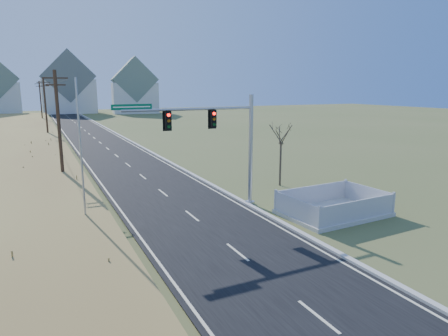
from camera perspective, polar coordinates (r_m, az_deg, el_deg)
ground at (r=21.03m, az=-0.62°, el=-10.11°), size 260.00×260.00×0.00m
road at (r=68.67m, az=-18.50°, el=4.45°), size 8.00×180.00×0.06m
curb at (r=69.28m, az=-15.10°, el=4.76°), size 0.30×180.00×0.18m
utility_pole_near at (r=32.93m, az=-22.49°, el=5.30°), size 1.80×0.26×9.00m
utility_pole_mid at (r=62.84m, az=-24.12°, el=7.71°), size 1.80×0.26×9.00m
utility_pole_far at (r=92.81m, az=-24.70°, el=8.57°), size 1.80×0.26×9.00m
condo_n at (r=130.14m, az=-21.36°, el=10.66°), size 15.27×10.20×18.54m
condo_ne at (r=124.97m, az=-12.66°, el=10.80°), size 14.12×10.51×16.52m
traffic_signal_mast at (r=25.24m, az=0.17°, el=4.03°), size 9.15×0.62×7.28m
fence_enclosure at (r=25.65m, az=15.33°, el=-5.84°), size 6.43×4.58×1.42m
open_sign at (r=25.33m, az=11.39°, el=-5.80°), size 0.47×0.07×0.58m
flagpole at (r=21.42m, az=-19.54°, el=-1.21°), size 0.37×0.37×8.21m
bare_tree at (r=31.57m, az=8.18°, el=5.05°), size 1.99×1.99×5.29m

